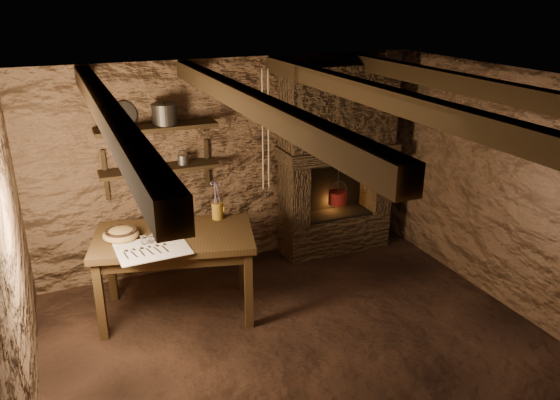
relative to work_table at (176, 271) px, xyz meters
name	(u,v)px	position (x,y,z in m)	size (l,w,h in m)	color
floor	(305,349)	(0.91, -1.07, -0.47)	(4.50, 4.50, 0.00)	black
back_wall	(232,164)	(0.91, 0.93, 0.73)	(4.50, 0.04, 2.40)	brown
front_wall	(475,373)	(0.91, -3.07, 0.73)	(4.50, 0.04, 2.40)	brown
left_wall	(12,282)	(-1.34, -1.07, 0.73)	(0.04, 4.00, 2.40)	brown
right_wall	(512,193)	(3.16, -1.07, 0.73)	(0.04, 4.00, 2.40)	brown
ceiling	(310,85)	(0.91, -1.07, 1.93)	(4.50, 4.00, 0.04)	black
beam_far_left	(107,113)	(-0.59, -1.07, 1.84)	(0.14, 3.95, 0.16)	black
beam_mid_left	(248,101)	(0.41, -1.07, 1.84)	(0.14, 3.95, 0.16)	black
beam_mid_right	(366,92)	(1.41, -1.07, 1.84)	(0.14, 3.95, 0.16)	black
beam_far_right	(465,84)	(2.41, -1.07, 1.84)	(0.14, 3.95, 0.16)	black
shelf_lower	(160,169)	(0.06, 0.77, 0.83)	(1.25, 0.30, 0.04)	black
shelf_upper	(157,127)	(0.06, 0.77, 1.28)	(1.25, 0.30, 0.04)	black
hearth	(337,155)	(2.16, 0.70, 0.76)	(1.43, 0.51, 2.30)	#38291C
work_table	(176,271)	(0.00, 0.00, 0.00)	(1.69, 1.22, 0.87)	#312111
linen_cloth	(152,249)	(-0.25, -0.24, 0.40)	(0.63, 0.51, 0.01)	white
pewter_cutlery_row	(153,249)	(-0.25, -0.26, 0.41)	(0.53, 0.20, 0.01)	gray
drinking_glasses	(152,239)	(-0.23, -0.12, 0.45)	(0.20, 0.06, 0.08)	silver
stoneware_jug	(217,203)	(0.51, 0.21, 0.57)	(0.15, 0.15, 0.40)	#A0701F
wooden_bowl	(121,235)	(-0.48, 0.11, 0.44)	(0.34, 0.34, 0.12)	olive
iron_stockpot	(165,115)	(0.16, 0.77, 1.40)	(0.26, 0.26, 0.20)	#292724
tin_pan	(125,114)	(-0.23, 0.87, 1.43)	(0.25, 0.25, 0.03)	gray
small_kettle	(183,160)	(0.31, 0.77, 0.90)	(0.15, 0.11, 0.16)	gray
rusty_tin	(141,165)	(-0.14, 0.77, 0.90)	(0.09, 0.09, 0.09)	maroon
red_pot	(337,197)	(2.17, 0.65, 0.24)	(0.25, 0.24, 0.54)	maroon
hanging_ropes	(266,131)	(0.96, -0.02, 1.33)	(0.08, 0.08, 1.20)	tan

